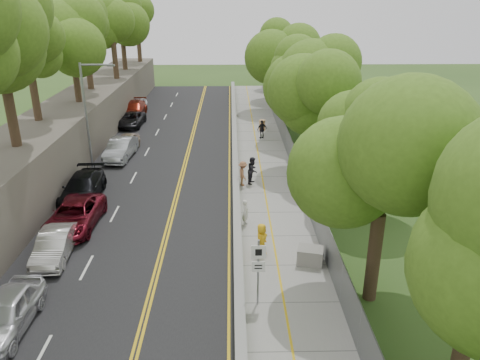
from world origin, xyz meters
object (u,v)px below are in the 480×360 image
(streetlight, at_px, (89,110))
(person_far, at_px, (262,129))
(concrete_block, at_px, (310,256))
(signpost, at_px, (258,265))
(car_2, at_px, (75,215))
(construction_barrel, at_px, (262,125))
(car_1, at_px, (55,245))
(painter_0, at_px, (261,240))
(car_0, at_px, (6,313))

(streetlight, bearing_deg, person_far, 30.30)
(streetlight, bearing_deg, concrete_block, -44.03)
(signpost, relative_size, car_2, 0.57)
(construction_barrel, relative_size, person_far, 0.60)
(concrete_block, distance_m, person_far, 21.60)
(concrete_block, relative_size, car_1, 0.29)
(streetlight, distance_m, construction_barrel, 17.55)
(painter_0, bearing_deg, car_0, 139.82)
(car_2, xyz_separation_m, painter_0, (10.45, -3.29, 0.14))
(person_far, bearing_deg, signpost, 62.23)
(painter_0, xyz_separation_m, person_far, (1.35, 20.75, -0.03))
(painter_0, bearing_deg, streetlight, 64.55)
(streetlight, distance_m, concrete_block, 20.32)
(signpost, xyz_separation_m, concrete_block, (2.78, 3.20, -1.50))
(signpost, height_order, person_far, signpost)
(construction_barrel, xyz_separation_m, car_1, (-12.00, -23.51, 0.18))
(concrete_block, height_order, car_2, car_2)
(signpost, relative_size, painter_0, 1.76)
(signpost, xyz_separation_m, car_2, (-10.05, 7.30, -1.17))
(concrete_block, height_order, painter_0, painter_0)
(construction_barrel, bearing_deg, car_0, -112.48)
(car_0, bearing_deg, painter_0, 28.42)
(streetlight, xyz_separation_m, construction_barrel, (13.46, 10.50, -4.08))
(construction_barrel, bearing_deg, concrete_block, -88.03)
(person_far, bearing_deg, construction_barrel, -117.89)
(concrete_block, bearing_deg, streetlight, 135.97)
(car_0, xyz_separation_m, car_1, (0.00, 5.50, -0.08))
(signpost, distance_m, concrete_block, 4.49)
(construction_barrel, height_order, concrete_block, construction_barrel)
(construction_barrel, bearing_deg, car_2, -120.70)
(signpost, distance_m, car_1, 10.89)
(concrete_block, xyz_separation_m, car_0, (-12.83, -4.68, 0.35))
(concrete_block, relative_size, painter_0, 0.71)
(car_0, bearing_deg, car_2, 90.65)
(car_2, distance_m, painter_0, 10.96)
(concrete_block, distance_m, car_0, 13.67)
(car_1, xyz_separation_m, person_far, (11.80, 20.75, 0.16))
(streetlight, bearing_deg, car_1, -83.59)
(concrete_block, bearing_deg, construction_barrel, 91.97)
(streetlight, distance_m, car_0, 18.95)
(streetlight, relative_size, signpost, 2.58)
(car_2, relative_size, painter_0, 3.07)
(car_2, bearing_deg, streetlight, 99.48)
(construction_barrel, height_order, car_2, car_2)
(signpost, bearing_deg, construction_barrel, 85.95)
(signpost, height_order, concrete_block, signpost)
(streetlight, bearing_deg, car_0, -85.48)
(construction_barrel, height_order, person_far, person_far)
(concrete_block, height_order, person_far, person_far)
(painter_0, bearing_deg, concrete_block, -86.93)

